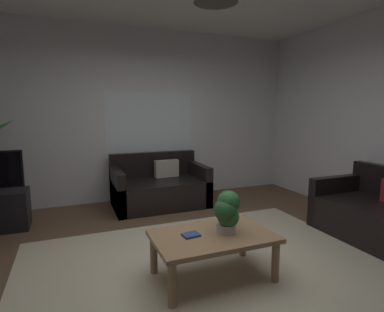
{
  "coord_description": "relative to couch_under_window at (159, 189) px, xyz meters",
  "views": [
    {
      "loc": [
        -1.18,
        -2.65,
        1.52
      ],
      "look_at": [
        0.0,
        0.3,
        1.05
      ],
      "focal_mm": 28.9,
      "sensor_mm": 36.0,
      "label": 1
    }
  ],
  "objects": [
    {
      "name": "remote_on_table_1",
      "position": [
        0.02,
        -2.2,
        0.15
      ],
      "size": [
        0.14,
        0.16,
        0.02
      ],
      "primitive_type": "cube",
      "rotation": [
        0.0,
        0.0,
        2.5
      ],
      "color": "black",
      "rests_on": "coffee_table"
    },
    {
      "name": "floor",
      "position": [
        -0.13,
        -2.03,
        -0.28
      ],
      "size": [
        5.43,
        5.08,
        0.02
      ],
      "primitive_type": "cube",
      "color": "brown",
      "rests_on": "ground"
    },
    {
      "name": "couch_under_window",
      "position": [
        0.0,
        0.0,
        0.0
      ],
      "size": [
        1.45,
        0.9,
        0.82
      ],
      "color": "black",
      "rests_on": "ground"
    },
    {
      "name": "window_pane",
      "position": [
        -0.01,
        0.51,
        1.0
      ],
      "size": [
        1.5,
        0.01,
        1.09
      ],
      "primitive_type": "cube",
      "color": "white"
    },
    {
      "name": "potted_plant_on_table",
      "position": [
        -0.02,
        -2.3,
        0.35
      ],
      "size": [
        0.25,
        0.23,
        0.39
      ],
      "color": "beige",
      "rests_on": "coffee_table"
    },
    {
      "name": "couch_right_side",
      "position": [
        2.08,
        -2.26,
        0.0
      ],
      "size": [
        0.9,
        1.38,
        0.82
      ],
      "rotation": [
        0.0,
        0.0,
        -1.57
      ],
      "color": "black",
      "rests_on": "ground"
    },
    {
      "name": "wall_back",
      "position": [
        -0.13,
        0.54,
        1.16
      ],
      "size": [
        5.55,
        0.06,
        2.86
      ],
      "primitive_type": "cube",
      "color": "silver",
      "rests_on": "ground"
    },
    {
      "name": "rug",
      "position": [
        -0.13,
        -2.23,
        -0.27
      ],
      "size": [
        3.53,
        2.79,
        0.01
      ],
      "primitive_type": "cube",
      "color": "beige",
      "rests_on": "ground"
    },
    {
      "name": "book_on_table_0",
      "position": [
        -0.35,
        -2.26,
        0.15
      ],
      "size": [
        0.16,
        0.13,
        0.02
      ],
      "primitive_type": "cube",
      "rotation": [
        0.0,
        0.0,
        0.12
      ],
      "color": "#2D4C8C",
      "rests_on": "coffee_table"
    },
    {
      "name": "coffee_table",
      "position": [
        -0.15,
        -2.29,
        0.08
      ],
      "size": [
        1.08,
        0.67,
        0.42
      ],
      "color": "#A87F56",
      "rests_on": "ground"
    },
    {
      "name": "remote_on_table_0",
      "position": [
        0.05,
        -2.26,
        0.15
      ],
      "size": [
        0.14,
        0.16,
        0.02
      ],
      "primitive_type": "cube",
      "rotation": [
        0.0,
        0.0,
        2.5
      ],
      "color": "black",
      "rests_on": "coffee_table"
    }
  ]
}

